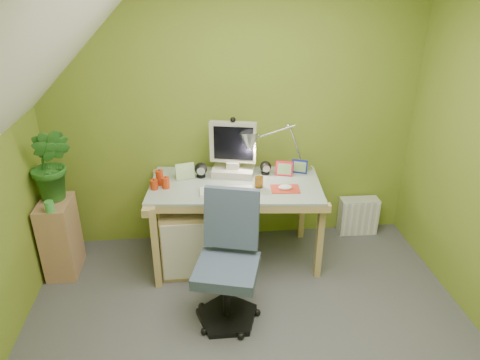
{
  "coord_description": "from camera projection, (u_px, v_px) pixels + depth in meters",
  "views": [
    {
      "loc": [
        -0.31,
        -1.99,
        2.28
      ],
      "look_at": [
        0.0,
        1.0,
        0.85
      ],
      "focal_mm": 33.0,
      "sensor_mm": 36.0,
      "label": 1
    }
  ],
  "objects": [
    {
      "name": "desk",
      "position": [
        235.0,
        223.0,
        3.7
      ],
      "size": [
        1.43,
        0.81,
        0.73
      ],
      "primitive_type": null,
      "rotation": [
        0.0,
        0.0,
        -0.1
      ],
      "color": "tan",
      "rests_on": "floor"
    },
    {
      "name": "mousepad",
      "position": [
        285.0,
        189.0,
        3.45
      ],
      "size": [
        0.23,
        0.18,
        0.01
      ],
      "primitive_type": "cube",
      "rotation": [
        0.0,
        0.0,
        -0.08
      ],
      "color": "red",
      "rests_on": "desk"
    },
    {
      "name": "speaker_right",
      "position": [
        266.0,
        168.0,
        3.69
      ],
      "size": [
        0.11,
        0.11,
        0.11
      ],
      "primitive_type": null,
      "rotation": [
        0.0,
        0.0,
        0.18
      ],
      "color": "black",
      "rests_on": "desk"
    },
    {
      "name": "amber_tumbler",
      "position": [
        259.0,
        182.0,
        3.47
      ],
      "size": [
        0.08,
        0.08,
        0.09
      ],
      "primitive_type": "cylinder",
      "rotation": [
        0.0,
        0.0,
        -0.15
      ],
      "color": "#9A5F16",
      "rests_on": "desk"
    },
    {
      "name": "desk_lamp",
      "position": [
        288.0,
        137.0,
        3.61
      ],
      "size": [
        0.63,
        0.37,
        0.63
      ],
      "primitive_type": null,
      "rotation": [
        0.0,
        0.0,
        0.2
      ],
      "color": "silver",
      "rests_on": "desk"
    },
    {
      "name": "potted_plant",
      "position": [
        51.0,
        164.0,
        3.36
      ],
      "size": [
        0.38,
        0.33,
        0.6
      ],
      "primitive_type": "imported",
      "rotation": [
        0.0,
        0.0,
        -0.21
      ],
      "color": "#296622",
      "rests_on": "side_ledge"
    },
    {
      "name": "slope_ceiling",
      "position": [
        35.0,
        81.0,
        1.91
      ],
      "size": [
        1.1,
        3.2,
        1.1
      ],
      "primitive_type": "cube",
      "color": "white",
      "rests_on": "wall_left"
    },
    {
      "name": "photo_frame_green",
      "position": [
        185.0,
        171.0,
        3.6
      ],
      "size": [
        0.16,
        0.06,
        0.13
      ],
      "primitive_type": "cube",
      "rotation": [
        0.0,
        0.0,
        0.22
      ],
      "color": "#ACCF8E",
      "rests_on": "desk"
    },
    {
      "name": "monitor",
      "position": [
        233.0,
        145.0,
        3.59
      ],
      "size": [
        0.43,
        0.3,
        0.53
      ],
      "primitive_type": null,
      "rotation": [
        0.0,
        0.0,
        -0.22
      ],
      "color": "#B6B0A3",
      "rests_on": "desk"
    },
    {
      "name": "mouse",
      "position": [
        285.0,
        187.0,
        3.44
      ],
      "size": [
        0.12,
        0.09,
        0.04
      ],
      "primitive_type": "ellipsoid",
      "rotation": [
        0.0,
        0.0,
        0.17
      ],
      "color": "white",
      "rests_on": "mousepad"
    },
    {
      "name": "keyboard",
      "position": [
        227.0,
        191.0,
        3.41
      ],
      "size": [
        0.41,
        0.13,
        0.02
      ],
      "primitive_type": "cube",
      "rotation": [
        0.0,
        0.0,
        -0.0
      ],
      "color": "white",
      "rests_on": "desk"
    },
    {
      "name": "task_chair",
      "position": [
        227.0,
        270.0,
        3.01
      ],
      "size": [
        0.59,
        0.59,
        0.86
      ],
      "primitive_type": null,
      "rotation": [
        0.0,
        0.0,
        -0.27
      ],
      "color": "#3E4C66",
      "rests_on": "floor"
    },
    {
      "name": "photo_frame_red",
      "position": [
        284.0,
        169.0,
        3.66
      ],
      "size": [
        0.14,
        0.06,
        0.12
      ],
      "primitive_type": "cube",
      "rotation": [
        0.0,
        0.0,
        -0.26
      ],
      "color": "red",
      "rests_on": "desk"
    },
    {
      "name": "wall_back",
      "position": [
        233.0,
        112.0,
        3.72
      ],
      "size": [
        3.2,
        0.01,
        2.4
      ],
      "primitive_type": "cube",
      "color": "olive",
      "rests_on": "floor"
    },
    {
      "name": "radiator",
      "position": [
        358.0,
        216.0,
        4.18
      ],
      "size": [
        0.36,
        0.15,
        0.36
      ],
      "primitive_type": "cube",
      "rotation": [
        0.0,
        0.0,
        -0.02
      ],
      "color": "silver",
      "rests_on": "floor"
    },
    {
      "name": "candle_cluster",
      "position": [
        159.0,
        180.0,
        3.47
      ],
      "size": [
        0.18,
        0.17,
        0.12
      ],
      "primitive_type": null,
      "rotation": [
        0.0,
        0.0,
        -0.21
      ],
      "color": "#BE3210",
      "rests_on": "desk"
    },
    {
      "name": "green_cup",
      "position": [
        50.0,
        207.0,
        3.29
      ],
      "size": [
        0.08,
        0.08,
        0.09
      ],
      "primitive_type": "cylinder",
      "rotation": [
        0.0,
        0.0,
        -0.25
      ],
      "color": "green",
      "rests_on": "side_ledge"
    },
    {
      "name": "photo_frame_blue",
      "position": [
        300.0,
        166.0,
        3.71
      ],
      "size": [
        0.13,
        0.07,
        0.11
      ],
      "primitive_type": "cube",
      "rotation": [
        0.0,
        0.0,
        -0.4
      ],
      "color": "navy",
      "rests_on": "desk"
    },
    {
      "name": "side_ledge",
      "position": [
        61.0,
        237.0,
        3.58
      ],
      "size": [
        0.24,
        0.37,
        0.65
      ],
      "primitive_type": "cube",
      "color": "tan",
      "rests_on": "floor"
    },
    {
      "name": "speaker_left",
      "position": [
        201.0,
        170.0,
        3.63
      ],
      "size": [
        0.12,
        0.12,
        0.13
      ],
      "primitive_type": null,
      "rotation": [
        0.0,
        0.0,
        -0.1
      ],
      "color": "black",
      "rests_on": "desk"
    }
  ]
}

